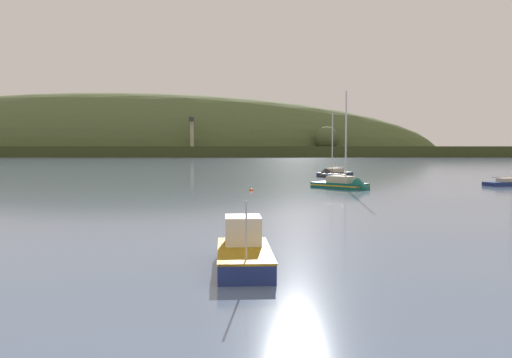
% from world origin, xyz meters
% --- Properties ---
extents(far_shoreline_hill, '(465.63, 93.08, 66.21)m').
position_xyz_m(far_shoreline_hill, '(-78.53, 276.77, 0.18)').
color(far_shoreline_hill, '#35401E').
rests_on(far_shoreline_hill, ground).
extents(dockside_crane, '(3.87, 15.31, 18.58)m').
position_xyz_m(dockside_crane, '(-29.95, 239.89, 9.17)').
color(dockside_crane, '#4C4C51').
rests_on(dockside_crane, ground).
extents(sailboat_near_mooring, '(6.73, 6.63, 11.83)m').
position_xyz_m(sailboat_near_mooring, '(10.68, 51.75, 0.20)').
color(sailboat_near_mooring, '#0F564C').
rests_on(sailboat_near_mooring, ground).
extents(sailboat_midwater_white, '(6.60, 6.54, 10.70)m').
position_xyz_m(sailboat_midwater_white, '(12.32, 75.35, 0.27)').
color(sailboat_midwater_white, '#232328').
rests_on(sailboat_midwater_white, ground).
extents(fishing_boat_moored, '(2.34, 5.68, 3.41)m').
position_xyz_m(fishing_boat_moored, '(0.60, 14.24, 0.41)').
color(fishing_boat_moored, navy).
rests_on(fishing_boat_moored, ground).
extents(mooring_buoy_off_fishing_boat, '(0.49, 0.49, 0.57)m').
position_xyz_m(mooring_buoy_off_fishing_boat, '(0.36, 49.01, 0.00)').
color(mooring_buoy_off_fishing_boat, '#EA5B19').
rests_on(mooring_buoy_off_fishing_boat, ground).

